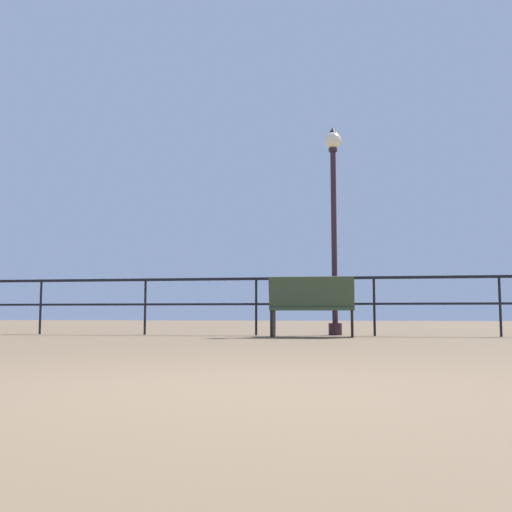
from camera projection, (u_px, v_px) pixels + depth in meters
name	position (u px, v px, depth m)	size (l,w,h in m)	color
ground_plane	(230.00, 390.00, 3.08)	(60.00, 60.00, 0.00)	brown
pier_railing	(314.00, 292.00, 10.61)	(23.43, 0.05, 1.06)	black
bench_near_left	(312.00, 305.00, 9.90)	(1.43, 0.70, 1.01)	#37482F
lamppost_center	(334.00, 210.00, 11.05)	(0.32, 0.32, 3.94)	#321D25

